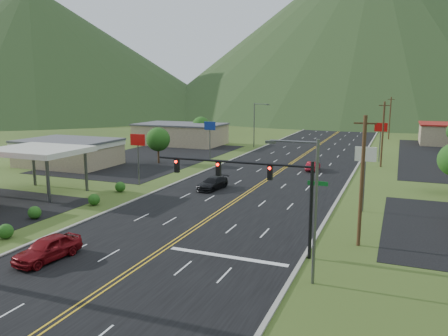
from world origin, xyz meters
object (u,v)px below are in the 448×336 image
at_px(car_red_near, 48,249).
at_px(traffic_signal, 256,181).
at_px(car_dark_mid, 213,184).
at_px(gas_canopy, 39,152).
at_px(streetlight_east, 310,202).
at_px(car_red_far, 313,166).
at_px(streetlight_west, 256,122).

bearing_deg(car_red_near, traffic_signal, 35.97).
bearing_deg(traffic_signal, car_dark_mid, 122.53).
xyz_separation_m(traffic_signal, gas_canopy, (-28.48, 8.00, -0.46)).
bearing_deg(traffic_signal, streetlight_east, -40.39).
height_order(car_red_near, car_red_far, car_red_near).
height_order(traffic_signal, gas_canopy, traffic_signal).
distance_m(traffic_signal, car_dark_mid, 20.85).
height_order(streetlight_east, car_red_far, streetlight_east).
bearing_deg(streetlight_west, car_red_far, -54.06).
xyz_separation_m(traffic_signal, streetlight_east, (4.70, -4.00, -0.15)).
height_order(streetlight_west, gas_canopy, streetlight_west).
bearing_deg(traffic_signal, car_red_near, -150.69).
bearing_deg(streetlight_east, streetlight_west, 110.86).
xyz_separation_m(gas_canopy, car_red_far, (26.39, 25.83, -4.20)).
relative_size(streetlight_east, car_dark_mid, 1.81).
height_order(streetlight_east, car_dark_mid, streetlight_east).
height_order(traffic_signal, car_red_far, traffic_signal).
relative_size(streetlight_west, gas_canopy, 0.90).
bearing_deg(gas_canopy, traffic_signal, -15.70).
bearing_deg(car_dark_mid, car_red_near, -86.64).
height_order(gas_canopy, car_red_near, gas_canopy).
distance_m(traffic_signal, streetlight_east, 6.17).
bearing_deg(streetlight_east, gas_canopy, 160.12).
relative_size(traffic_signal, car_red_near, 2.61).
height_order(car_red_near, car_dark_mid, car_red_near).
relative_size(streetlight_west, car_dark_mid, 1.81).
bearing_deg(traffic_signal, car_red_far, 93.54).
xyz_separation_m(car_red_near, car_dark_mid, (2.01, 24.41, -0.13)).
xyz_separation_m(traffic_signal, car_red_far, (-2.09, 33.84, -4.65)).
xyz_separation_m(gas_canopy, car_dark_mid, (17.55, 9.14, -4.15)).
distance_m(streetlight_west, gas_canopy, 49.10).
bearing_deg(traffic_signal, gas_canopy, 164.30).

